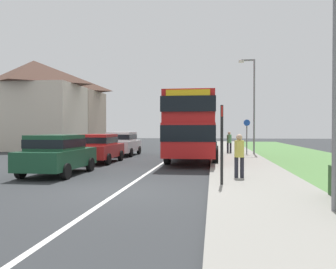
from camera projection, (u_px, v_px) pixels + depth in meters
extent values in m
plane|color=#2D3033|center=(120.00, 192.00, 10.09)|extent=(120.00, 120.00, 0.00)
cube|color=silver|center=(161.00, 164.00, 18.02)|extent=(0.14, 60.00, 0.01)
cube|color=gray|center=(246.00, 169.00, 15.49)|extent=(3.20, 68.00, 0.12)
cube|color=red|center=(194.00, 138.00, 20.74)|extent=(2.50, 10.75, 1.65)
cube|color=red|center=(194.00, 111.00, 20.71)|extent=(2.45, 10.54, 1.55)
cube|color=black|center=(194.00, 132.00, 20.73)|extent=(2.52, 10.81, 0.76)
cube|color=black|center=(194.00, 110.00, 20.71)|extent=(2.52, 10.81, 0.72)
cube|color=gold|center=(188.00, 94.00, 15.43)|extent=(2.00, 0.08, 0.44)
cylinder|color=black|center=(179.00, 148.00, 24.22)|extent=(0.30, 1.00, 1.00)
cylinder|color=black|center=(215.00, 148.00, 23.89)|extent=(0.30, 1.00, 1.00)
cylinder|color=black|center=(167.00, 155.00, 17.98)|extent=(0.30, 1.00, 1.00)
cylinder|color=black|center=(215.00, 155.00, 17.66)|extent=(0.30, 1.00, 1.00)
cube|color=#19472D|center=(58.00, 158.00, 13.85)|extent=(1.81, 4.03, 0.73)
cube|color=#19472D|center=(56.00, 142.00, 13.64)|extent=(1.59, 2.22, 0.59)
cube|color=black|center=(56.00, 143.00, 13.64)|extent=(1.63, 2.24, 0.33)
cylinder|color=black|center=(52.00, 164.00, 15.21)|extent=(0.20, 0.60, 0.60)
cylinder|color=black|center=(90.00, 164.00, 14.98)|extent=(0.20, 0.60, 0.60)
cylinder|color=black|center=(21.00, 171.00, 12.73)|extent=(0.20, 0.60, 0.60)
cylinder|color=black|center=(66.00, 171.00, 12.50)|extent=(0.20, 0.60, 0.60)
cube|color=#B21E1E|center=(100.00, 151.00, 18.91)|extent=(1.72, 3.92, 0.70)
cube|color=#B21E1E|center=(99.00, 139.00, 18.71)|extent=(1.52, 2.16, 0.57)
cube|color=black|center=(99.00, 140.00, 18.71)|extent=(1.55, 2.18, 0.32)
cylinder|color=black|center=(93.00, 155.00, 20.23)|extent=(0.20, 0.60, 0.60)
cylinder|color=black|center=(121.00, 156.00, 20.01)|extent=(0.20, 0.60, 0.60)
cylinder|color=black|center=(77.00, 159.00, 17.82)|extent=(0.20, 0.60, 0.60)
cylinder|color=black|center=(108.00, 159.00, 17.60)|extent=(0.20, 0.60, 0.60)
cube|color=silver|center=(123.00, 146.00, 24.05)|extent=(1.84, 4.08, 0.74)
cube|color=silver|center=(122.00, 136.00, 23.84)|extent=(1.62, 2.24, 0.61)
cube|color=black|center=(122.00, 137.00, 23.84)|extent=(1.66, 2.27, 0.34)
cylinder|color=black|center=(115.00, 150.00, 25.43)|extent=(0.20, 0.60, 0.60)
cylinder|color=black|center=(139.00, 150.00, 25.19)|extent=(0.20, 0.60, 0.60)
cylinder|color=black|center=(104.00, 152.00, 22.92)|extent=(0.20, 0.60, 0.60)
cylinder|color=black|center=(131.00, 153.00, 22.68)|extent=(0.20, 0.60, 0.60)
cylinder|color=#23232D|center=(236.00, 169.00, 12.16)|extent=(0.14, 0.14, 0.85)
cylinder|color=#23232D|center=(242.00, 169.00, 12.14)|extent=(0.14, 0.14, 0.85)
cylinder|color=#D1C14C|center=(239.00, 149.00, 12.14)|extent=(0.34, 0.34, 0.60)
sphere|color=tan|center=(239.00, 137.00, 12.13)|extent=(0.22, 0.22, 0.22)
cylinder|color=#23232D|center=(228.00, 149.00, 24.95)|extent=(0.14, 0.14, 0.85)
cylinder|color=#23232D|center=(231.00, 149.00, 24.92)|extent=(0.14, 0.14, 0.85)
cylinder|color=#518C56|center=(229.00, 139.00, 24.92)|extent=(0.34, 0.34, 0.60)
sphere|color=tan|center=(229.00, 133.00, 24.92)|extent=(0.22, 0.22, 0.22)
cylinder|color=black|center=(222.00, 147.00, 10.64)|extent=(0.09, 0.09, 2.60)
cube|color=red|center=(222.00, 111.00, 10.62)|extent=(0.04, 0.44, 0.32)
cube|color=black|center=(222.00, 139.00, 10.66)|extent=(0.06, 0.52, 0.68)
cylinder|color=slate|center=(247.00, 141.00, 23.62)|extent=(0.08, 0.08, 2.10)
cylinder|color=blue|center=(247.00, 123.00, 23.60)|extent=(0.44, 0.03, 0.44)
cylinder|color=slate|center=(336.00, 43.00, 7.15)|extent=(0.12, 0.12, 7.32)
cylinder|color=slate|center=(254.00, 108.00, 23.90)|extent=(0.12, 0.12, 6.74)
cube|color=slate|center=(248.00, 60.00, 23.91)|extent=(0.90, 0.10, 0.10)
cube|color=silver|center=(241.00, 61.00, 23.97)|extent=(0.36, 0.20, 0.14)
cube|color=beige|center=(34.00, 118.00, 30.44)|extent=(7.93, 5.53, 5.78)
pyramid|color=#4C3328|center=(34.00, 73.00, 30.38)|extent=(7.93, 5.53, 2.18)
cube|color=tan|center=(62.00, 119.00, 36.04)|extent=(7.93, 5.53, 5.78)
pyramid|color=#4C3328|center=(62.00, 82.00, 35.98)|extent=(7.93, 5.53, 2.18)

